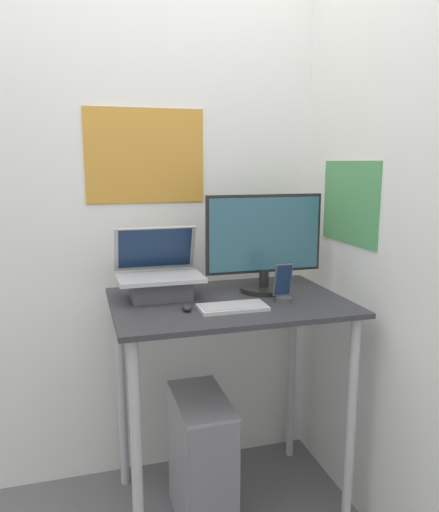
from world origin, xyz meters
name	(u,v)px	position (x,y,z in m)	size (l,w,h in m)	color
wall_back	(203,198)	(0.00, 0.74, 1.30)	(6.00, 0.06, 2.60)	white
wall_side_right	(403,209)	(0.55, 0.00, 1.30)	(0.06, 6.00, 2.60)	white
desk	(228,336)	(0.00, 0.33, 0.77)	(0.92, 0.65, 0.92)	#333338
laptop	(160,279)	(-0.26, 0.43, 1.00)	(0.34, 0.27, 0.28)	#4C4C51
monitor	(264,245)	(0.18, 0.41, 1.12)	(0.51, 0.20, 0.41)	black
keyboard	(233,307)	(-0.02, 0.20, 0.93)	(0.26, 0.13, 0.02)	silver
mouse	(187,308)	(-0.19, 0.22, 0.94)	(0.04, 0.06, 0.03)	#262626
cell_phone	(283,288)	(0.20, 0.25, 0.97)	(0.07, 0.06, 0.15)	#4C4C51
computer_tower	(202,461)	(-0.13, 0.26, 0.27)	(0.20, 0.40, 0.55)	gray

